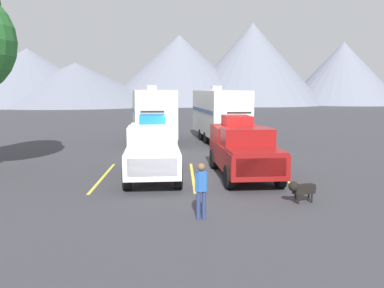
{
  "coord_description": "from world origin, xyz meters",
  "views": [
    {
      "loc": [
        -0.53,
        -16.14,
        3.59
      ],
      "look_at": [
        0.0,
        0.9,
        1.2
      ],
      "focal_mm": 37.4,
      "sensor_mm": 36.0,
      "label": 1
    }
  ],
  "objects_px": {
    "pickup_truck_a": "(153,147)",
    "camper_trailer_b": "(220,112)",
    "dog": "(300,189)",
    "camper_trailer_a": "(153,113)",
    "pickup_truck_b": "(243,148)",
    "person_a": "(201,187)"
  },
  "relations": [
    {
      "from": "pickup_truck_a",
      "to": "camper_trailer_b",
      "type": "height_order",
      "value": "camper_trailer_b"
    },
    {
      "from": "pickup_truck_a",
      "to": "dog",
      "type": "distance_m",
      "value": 6.37
    },
    {
      "from": "camper_trailer_b",
      "to": "dog",
      "type": "height_order",
      "value": "camper_trailer_b"
    },
    {
      "from": "camper_trailer_a",
      "to": "pickup_truck_b",
      "type": "bearing_deg",
      "value": -67.48
    },
    {
      "from": "pickup_truck_b",
      "to": "camper_trailer_a",
      "type": "relative_size",
      "value": 0.72
    },
    {
      "from": "camper_trailer_a",
      "to": "camper_trailer_b",
      "type": "relative_size",
      "value": 0.9
    },
    {
      "from": "person_a",
      "to": "dog",
      "type": "relative_size",
      "value": 1.61
    },
    {
      "from": "camper_trailer_b",
      "to": "camper_trailer_a",
      "type": "bearing_deg",
      "value": -176.54
    },
    {
      "from": "camper_trailer_a",
      "to": "dog",
      "type": "bearing_deg",
      "value": -69.06
    },
    {
      "from": "pickup_truck_b",
      "to": "camper_trailer_b",
      "type": "distance_m",
      "value": 10.77
    },
    {
      "from": "pickup_truck_b",
      "to": "camper_trailer_b",
      "type": "relative_size",
      "value": 0.65
    },
    {
      "from": "pickup_truck_a",
      "to": "camper_trailer_b",
      "type": "relative_size",
      "value": 0.66
    },
    {
      "from": "pickup_truck_b",
      "to": "person_a",
      "type": "height_order",
      "value": "pickup_truck_b"
    },
    {
      "from": "pickup_truck_a",
      "to": "camper_trailer_a",
      "type": "bearing_deg",
      "value": 93.65
    },
    {
      "from": "pickup_truck_b",
      "to": "dog",
      "type": "xyz_separation_m",
      "value": [
        1.2,
        -4.0,
        -0.71
      ]
    },
    {
      "from": "camper_trailer_a",
      "to": "person_a",
      "type": "bearing_deg",
      "value": -81.62
    },
    {
      "from": "pickup_truck_b",
      "to": "camper_trailer_b",
      "type": "bearing_deg",
      "value": 89.36
    },
    {
      "from": "pickup_truck_a",
      "to": "person_a",
      "type": "distance_m",
      "value": 5.77
    },
    {
      "from": "camper_trailer_b",
      "to": "dog",
      "type": "xyz_separation_m",
      "value": [
        1.08,
        -14.75,
        -1.5
      ]
    },
    {
      "from": "dog",
      "to": "person_a",
      "type": "bearing_deg",
      "value": -155.14
    },
    {
      "from": "pickup_truck_b",
      "to": "person_a",
      "type": "xyz_separation_m",
      "value": [
        -1.99,
        -5.48,
        -0.26
      ]
    },
    {
      "from": "pickup_truck_b",
      "to": "camper_trailer_a",
      "type": "height_order",
      "value": "camper_trailer_a"
    }
  ]
}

